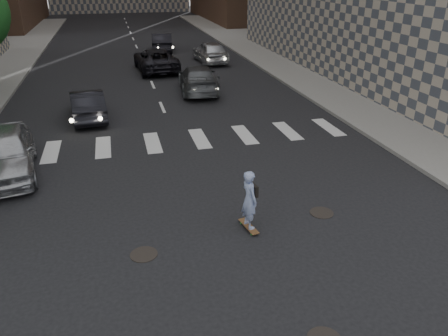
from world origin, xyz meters
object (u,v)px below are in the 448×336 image
object	(u,v)px
traffic_car_a	(87,104)
traffic_car_d	(210,52)
skateboarder	(249,199)
silver_sedan	(4,153)
traffic_car_b	(198,79)
traffic_car_c	(156,60)
traffic_car_e	(162,42)

from	to	relation	value
traffic_car_a	traffic_car_d	distance (m)	14.82
skateboarder	traffic_car_a	size ratio (longest dim) A/B	0.42
silver_sedan	traffic_car_a	size ratio (longest dim) A/B	1.13
silver_sedan	traffic_car_b	size ratio (longest dim) A/B	0.92
traffic_car_b	silver_sedan	bearing A→B (deg)	52.85
traffic_car_c	traffic_car_e	distance (m)	8.11
skateboarder	silver_sedan	size ratio (longest dim) A/B	0.37
silver_sedan	traffic_car_a	world-z (taller)	silver_sedan
skateboarder	traffic_car_b	bearing A→B (deg)	73.72
silver_sedan	traffic_car_c	size ratio (longest dim) A/B	0.86
skateboarder	traffic_car_c	xyz separation A→B (m)	(-0.28, 21.27, -0.15)
traffic_car_b	traffic_car_d	xyz separation A→B (m)	(2.57, 8.38, 0.05)
traffic_car_b	skateboarder	bearing A→B (deg)	89.69
skateboarder	traffic_car_c	bearing A→B (deg)	80.19
traffic_car_c	traffic_car_a	bearing A→B (deg)	63.14
traffic_car_a	traffic_car_c	bearing A→B (deg)	-119.02
skateboarder	traffic_car_d	distance (m)	23.67
traffic_car_c	skateboarder	bearing A→B (deg)	87.27
silver_sedan	traffic_car_c	distance (m)	17.22
traffic_car_c	traffic_car_d	bearing A→B (deg)	-158.25
traffic_car_d	traffic_car_b	bearing A→B (deg)	69.09
traffic_car_b	traffic_car_c	xyz separation A→B (m)	(-1.78, 6.33, 0.03)
silver_sedan	traffic_car_d	xyz separation A→B (m)	(11.25, 17.83, -0.01)
skateboarder	traffic_car_d	size ratio (longest dim) A/B	0.37
silver_sedan	traffic_car_a	distance (m)	6.35
traffic_car_d	traffic_car_e	world-z (taller)	traffic_car_d
traffic_car_a	traffic_car_d	xyz separation A→B (m)	(8.66, 12.03, 0.11)
skateboarder	traffic_car_a	world-z (taller)	skateboarder
traffic_car_b	traffic_car_e	size ratio (longest dim) A/B	1.10
traffic_car_c	traffic_car_d	xyz separation A→B (m)	(4.35, 2.05, 0.03)
traffic_car_e	traffic_car_a	bearing A→B (deg)	78.85
traffic_car_a	traffic_car_d	bearing A→B (deg)	-131.40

